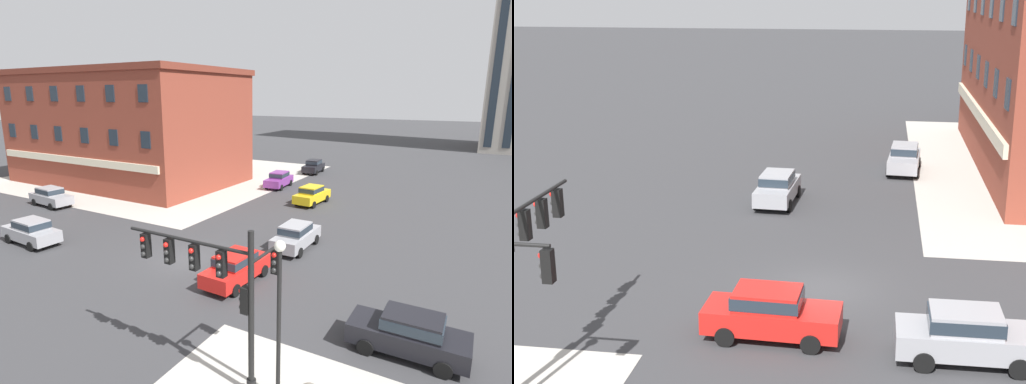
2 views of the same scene
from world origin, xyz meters
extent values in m
plane|color=#38383A|center=(0.00, 0.00, 0.00)|extent=(320.00, 320.00, 0.00)
cylinder|color=black|center=(6.58, -7.99, 4.94)|extent=(5.11, 0.12, 0.12)
cylinder|color=black|center=(9.13, -7.09, 4.64)|extent=(0.11, 1.80, 0.11)
cube|color=black|center=(6.91, -7.99, 4.39)|extent=(0.28, 0.28, 0.90)
sphere|color=red|center=(6.91, -8.15, 4.67)|extent=(0.18, 0.18, 0.18)
sphere|color=#282828|center=(6.91, -8.15, 4.39)|extent=(0.18, 0.18, 0.18)
sphere|color=#282828|center=(6.91, -8.15, 4.11)|extent=(0.18, 0.18, 0.18)
cube|color=black|center=(5.80, -7.99, 4.39)|extent=(0.28, 0.28, 0.90)
sphere|color=red|center=(5.80, -8.15, 4.67)|extent=(0.18, 0.18, 0.18)
sphere|color=#282828|center=(5.80, -8.15, 4.39)|extent=(0.18, 0.18, 0.18)
sphere|color=#282828|center=(5.80, -8.15, 4.11)|extent=(0.18, 0.18, 0.18)
cube|color=black|center=(4.69, -7.99, 4.39)|extent=(0.28, 0.28, 0.90)
sphere|color=red|center=(4.69, -8.15, 4.67)|extent=(0.18, 0.18, 0.18)
sphere|color=#282828|center=(4.69, -8.15, 4.39)|extent=(0.18, 0.18, 0.18)
sphere|color=#282828|center=(4.69, -8.15, 4.11)|extent=(0.18, 0.18, 0.18)
cube|color=black|center=(9.13, -6.29, 4.09)|extent=(0.28, 0.28, 0.90)
sphere|color=red|center=(9.13, -6.45, 4.37)|extent=(0.18, 0.18, 0.18)
sphere|color=#282828|center=(9.13, -6.45, 4.09)|extent=(0.18, 0.18, 0.18)
sphere|color=#282828|center=(9.13, -6.45, 3.81)|extent=(0.18, 0.18, 0.18)
cube|color=red|center=(4.23, -1.21, 0.70)|extent=(1.92, 4.46, 0.76)
cube|color=red|center=(4.23, -1.36, 1.38)|extent=(1.57, 2.16, 0.60)
cube|color=#232D38|center=(4.23, -1.36, 1.38)|extent=(1.61, 2.25, 0.40)
cylinder|color=black|center=(3.45, 0.19, 0.32)|extent=(0.24, 0.65, 0.64)
cylinder|color=black|center=(5.12, 0.13, 0.32)|extent=(0.24, 0.65, 0.64)
cylinder|color=black|center=(3.35, -2.54, 0.32)|extent=(0.24, 0.65, 0.64)
cylinder|color=black|center=(5.02, -2.60, 0.32)|extent=(0.24, 0.65, 0.64)
cube|color=#99999E|center=(4.89, 4.89, 0.70)|extent=(1.81, 4.42, 0.76)
cube|color=#99999E|center=(4.89, 4.74, 1.38)|extent=(1.52, 2.13, 0.60)
cube|color=#232D38|center=(4.89, 4.74, 1.38)|extent=(1.55, 2.22, 0.40)
cylinder|color=black|center=(4.04, 6.25, 0.32)|extent=(0.23, 0.64, 0.64)
cylinder|color=black|center=(5.71, 6.27, 0.32)|extent=(0.23, 0.64, 0.64)
cylinder|color=black|center=(4.07, 3.52, 0.32)|extent=(0.23, 0.64, 0.64)
cylinder|color=black|center=(5.74, 3.54, 0.32)|extent=(0.23, 0.64, 0.64)
cube|color=#99999E|center=(-10.86, -3.17, 0.70)|extent=(4.48, 1.97, 0.76)
cube|color=#99999E|center=(-10.71, -3.18, 1.38)|extent=(2.18, 1.60, 0.60)
cube|color=#232D38|center=(-10.71, -3.18, 1.38)|extent=(2.27, 1.64, 0.40)
cylinder|color=black|center=(-12.26, -3.94, 0.32)|extent=(0.65, 0.25, 0.64)
cylinder|color=black|center=(-12.18, -2.27, 0.32)|extent=(0.65, 0.25, 0.64)
cylinder|color=black|center=(-9.54, -4.07, 0.32)|extent=(0.65, 0.25, 0.64)
cylinder|color=black|center=(-9.46, -2.40, 0.32)|extent=(0.65, 0.25, 0.64)
cube|color=#99999E|center=(-18.55, 3.46, 0.70)|extent=(4.52, 2.10, 0.76)
cube|color=#99999E|center=(-18.70, 3.47, 1.38)|extent=(2.22, 1.66, 0.60)
cube|color=#232D38|center=(-18.70, 3.47, 1.38)|extent=(2.31, 1.70, 0.40)
cylinder|color=black|center=(-17.13, 4.19, 0.32)|extent=(0.66, 0.27, 0.64)
cylinder|color=black|center=(-17.26, 2.52, 0.32)|extent=(0.66, 0.27, 0.64)
cylinder|color=black|center=(-19.85, 4.40, 0.32)|extent=(0.66, 0.27, 0.64)
cylinder|color=black|center=(-19.98, 2.73, 0.32)|extent=(0.66, 0.27, 0.64)
cube|color=beige|center=(-21.13, 7.88, 3.36)|extent=(23.05, 0.24, 0.70)
cube|color=#1E2833|center=(-31.25, 7.96, 5.93)|extent=(1.10, 0.08, 1.50)
cube|color=#1E2833|center=(-27.20, 7.96, 5.93)|extent=(1.10, 0.08, 1.50)
cube|color=#1E2833|center=(-23.16, 7.96, 5.93)|extent=(1.10, 0.08, 1.50)
cube|color=#1E2833|center=(-19.11, 7.96, 5.93)|extent=(1.10, 0.08, 1.50)
cube|color=#1E2833|center=(-15.07, 7.96, 5.93)|extent=(1.10, 0.08, 1.50)
cube|color=#1E2833|center=(-11.02, 7.96, 5.93)|extent=(1.10, 0.08, 1.50)
cube|color=#1E2833|center=(-31.25, 7.96, 9.89)|extent=(1.10, 0.08, 1.50)
cube|color=#1E2833|center=(-27.20, 7.96, 9.89)|extent=(1.10, 0.08, 1.50)
cube|color=#1E2833|center=(-23.16, 7.96, 9.89)|extent=(1.10, 0.08, 1.50)
cube|color=#1E2833|center=(-19.11, 7.96, 9.89)|extent=(1.10, 0.08, 1.50)
cube|color=#1E2833|center=(-15.07, 7.96, 9.89)|extent=(1.10, 0.08, 1.50)
cube|color=#1E2833|center=(-11.02, 7.96, 9.89)|extent=(1.10, 0.08, 1.50)
camera|label=1|loc=(15.13, -18.09, 9.70)|focal=28.61mm
camera|label=2|loc=(25.87, 2.01, 11.10)|focal=52.13mm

